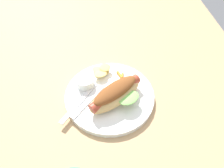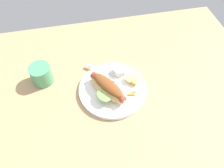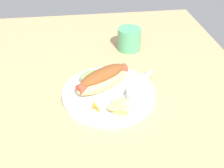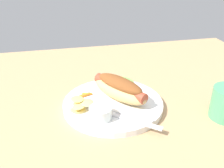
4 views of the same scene
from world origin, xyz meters
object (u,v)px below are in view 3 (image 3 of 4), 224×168
Objects in this scene: plate at (109,94)px; fork at (138,85)px; knife at (130,85)px; carrot_garnish at (95,107)px; chips_pile at (119,107)px; sauce_ramekin at (136,95)px; drinking_cup at (129,39)px; hot_dog at (103,79)px.

fork is at bearing -79.52° from plate.
carrot_garnish reaches higher than knife.
carrot_garnish is at bearing 71.95° from chips_pile.
sauce_ramekin reaches higher than chips_pile.
hot_dog is at bearing 153.76° from drinking_cup.
hot_dog is (2.07, 1.38, 3.65)cm from plate.
drinking_cup is (33.90, -8.58, 1.02)cm from chips_pile.
sauce_ramekin reaches higher than carrot_garnish.
sauce_ramekin is 6.32cm from fork.
hot_dog reaches higher than knife.
drinking_cup reaches higher than hot_dog.
chips_pile is 6.15cm from carrot_garnish.
plate is at bearing 158.25° from drinking_cup.
carrot_garnish is at bearing 161.79° from fork.
knife is at bearing 125.08° from fork.
plate is 1.96× the size of fork.
fork is (-0.50, -9.84, -2.65)cm from hot_dog.
chips_pile is at bearing -162.07° from knife.
drinking_cup is (25.55, -10.20, 3.04)cm from plate.
sauce_ramekin is 0.39× the size of knife.
sauce_ramekin reaches higher than fork.
drinking_cup is (32.01, -14.38, 1.87)cm from carrot_garnish.
plate is at bearing 56.69° from sauce_ramekin.
carrot_garnish is at bearing 170.79° from knife.
carrot_garnish is at bearing -141.29° from hot_dog.
hot_dog is 26.19cm from drinking_cup.
knife is (1.73, -6.26, 0.98)cm from plate.
hot_dog reaches higher than plate.
carrot_garnish is 0.45× the size of drinking_cup.
plate is 7.78cm from carrot_garnish.
hot_dog is 4.88× the size of carrot_garnish.
fork is 1.98× the size of chips_pile.
hot_dog reaches higher than chips_pile.
chips_pile is 34.98cm from drinking_cup.
chips_pile is 0.82× the size of drinking_cup.
chips_pile is at bearing -175.24° from fork.
knife is at bearing -24.78° from chips_pile.
fork is at bearing -36.00° from hot_dog.
knife is 1.67× the size of drinking_cup.
hot_dog is at bearing 33.78° from plate.
sauce_ramekin is (-4.36, -6.64, 2.23)cm from plate.
hot_dog is 10.38cm from sauce_ramekin.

